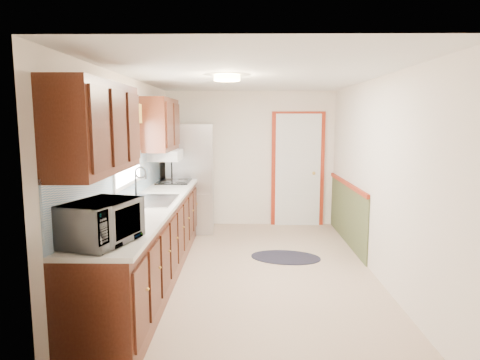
{
  "coord_description": "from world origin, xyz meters",
  "views": [
    {
      "loc": [
        -0.09,
        -5.15,
        1.89
      ],
      "look_at": [
        -0.16,
        0.11,
        1.15
      ],
      "focal_mm": 32.0,
      "sensor_mm": 36.0,
      "label": 1
    }
  ],
  "objects": [
    {
      "name": "room_shell",
      "position": [
        0.0,
        0.0,
        1.2
      ],
      "size": [
        3.2,
        5.2,
        2.52
      ],
      "color": "tan",
      "rests_on": "ground"
    },
    {
      "name": "kitchen_run",
      "position": [
        -1.24,
        -0.29,
        0.81
      ],
      "size": [
        0.63,
        4.0,
        2.2
      ],
      "color": "#3B170D",
      "rests_on": "ground"
    },
    {
      "name": "back_wall_trim",
      "position": [
        0.99,
        2.21,
        0.89
      ],
      "size": [
        1.12,
        2.3,
        2.08
      ],
      "color": "maroon",
      "rests_on": "ground"
    },
    {
      "name": "ceiling_fixture",
      "position": [
        -0.3,
        -0.2,
        2.36
      ],
      "size": [
        0.3,
        0.3,
        0.06
      ],
      "primitive_type": "cylinder",
      "color": "#FFD88C",
      "rests_on": "room_shell"
    },
    {
      "name": "microwave",
      "position": [
        -1.2,
        -1.95,
        1.14
      ],
      "size": [
        0.49,
        0.67,
        0.41
      ],
      "primitive_type": "imported",
      "rotation": [
        0.0,
        0.0,
        1.28
      ],
      "color": "white",
      "rests_on": "kitchen_run"
    },
    {
      "name": "refrigerator",
      "position": [
        -1.02,
        2.05,
        0.91
      ],
      "size": [
        0.8,
        0.78,
        1.82
      ],
      "rotation": [
        0.0,
        0.0,
        0.06
      ],
      "color": "#B7B7BC",
      "rests_on": "ground"
    },
    {
      "name": "rug",
      "position": [
        0.47,
        0.56,
        0.01
      ],
      "size": [
        1.06,
        0.79,
        0.01
      ],
      "primitive_type": "ellipsoid",
      "rotation": [
        0.0,
        0.0,
        -0.19
      ],
      "color": "black",
      "rests_on": "ground"
    },
    {
      "name": "cooktop",
      "position": [
        -1.19,
        1.36,
        0.95
      ],
      "size": [
        0.49,
        0.59,
        0.02
      ],
      "primitive_type": "cube",
      "color": "black",
      "rests_on": "kitchen_run"
    }
  ]
}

